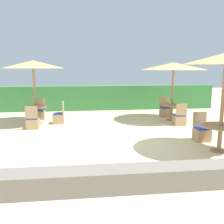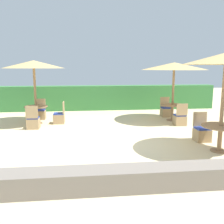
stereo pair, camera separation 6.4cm
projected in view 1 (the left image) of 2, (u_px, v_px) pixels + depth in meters
ground_plane at (114, 143)px, 7.92m from camera, size 40.00×40.00×0.00m
hedge_row at (100, 98)px, 14.08m from camera, size 13.00×0.70×1.36m
stone_border at (134, 178)px, 4.93m from camera, size 10.00×0.56×0.44m
round_table_front_right at (220, 131)px, 7.08m from camera, size 1.06×1.06×0.76m
patio_chair_front_right_north at (202, 133)px, 8.15m from camera, size 0.46×0.46×0.93m
parasol_back_right at (174, 66)px, 10.90m from camera, size 2.88×2.88×2.58m
round_table_back_right at (172, 108)px, 11.23m from camera, size 1.06×1.06×0.73m
patio_chair_back_right_south at (179, 119)px, 10.36m from camera, size 0.46×0.46×0.93m
patio_chair_back_right_north at (165, 111)px, 12.24m from camera, size 0.46×0.46×0.93m
parasol_back_left at (33, 65)px, 10.21m from camera, size 2.53×2.53×2.66m
round_table_back_left at (36, 110)px, 10.55m from camera, size 0.96×0.96×0.76m
patio_chair_back_left_south at (33, 122)px, 9.73m from camera, size 0.46×0.46×0.93m
patio_chair_back_left_east at (59, 117)px, 10.66m from camera, size 0.46×0.46×0.93m
patio_chair_back_left_north at (40, 114)px, 11.52m from camera, size 0.46×0.46×0.93m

